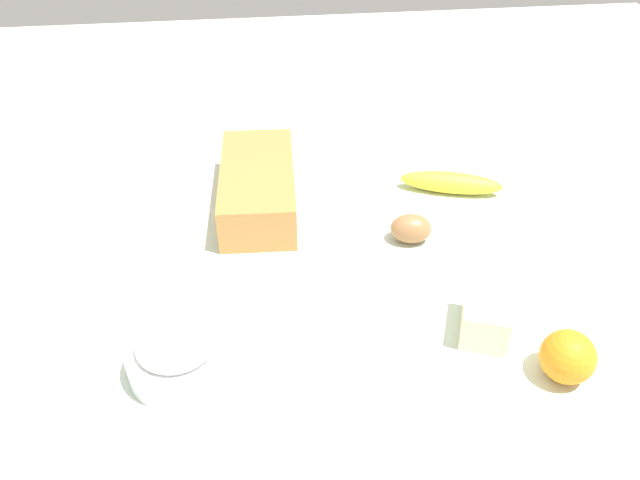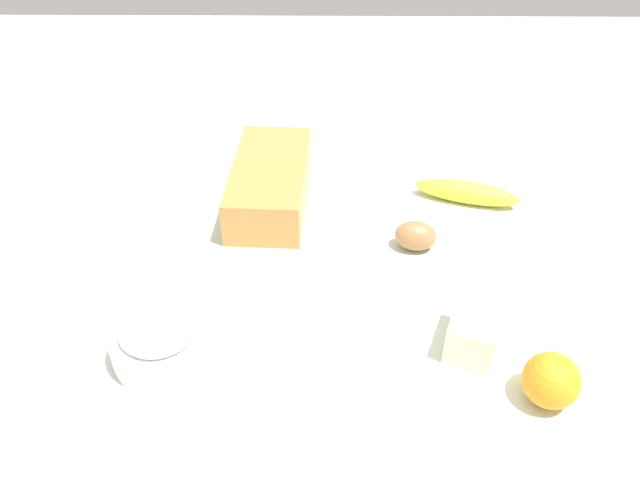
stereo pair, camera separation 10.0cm
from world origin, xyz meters
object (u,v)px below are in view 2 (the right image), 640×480
object	(u,v)px
banana	(467,192)
egg_near_butter	(415,236)
loaf_pan	(270,182)
flour_bowl	(160,338)
orange_fruit	(551,380)
butter_block	(474,331)

from	to	relation	value
banana	egg_near_butter	size ratio (longest dim) A/B	2.73
loaf_pan	banana	world-z (taller)	loaf_pan
flour_bowl	banana	world-z (taller)	flour_bowl
banana	orange_fruit	distance (m)	0.45
orange_fruit	butter_block	xyz separation A→B (m)	(0.09, 0.08, -0.01)
loaf_pan	egg_near_butter	bearing A→B (deg)	-115.84
egg_near_butter	butter_block	bearing A→B (deg)	-165.98
butter_block	egg_near_butter	size ratio (longest dim) A/B	1.29
banana	egg_near_butter	world-z (taller)	egg_near_butter
flour_bowl	butter_block	bearing A→B (deg)	-87.17
butter_block	orange_fruit	bearing A→B (deg)	-138.44
egg_near_butter	banana	bearing A→B (deg)	-38.47
butter_block	egg_near_butter	xyz separation A→B (m)	(0.22, 0.06, -0.00)
loaf_pan	egg_near_butter	size ratio (longest dim) A/B	4.10
flour_bowl	banana	xyz separation A→B (m)	(0.38, -0.48, -0.01)
flour_bowl	egg_near_butter	distance (m)	0.44
loaf_pan	orange_fruit	distance (m)	0.59
loaf_pan	orange_fruit	size ratio (longest dim) A/B	3.95
banana	egg_near_butter	xyz separation A→B (m)	(-0.14, 0.11, 0.01)
flour_bowl	butter_block	xyz separation A→B (m)	(0.02, -0.43, -0.00)
orange_fruit	egg_near_butter	bearing A→B (deg)	23.43
banana	loaf_pan	bearing A→B (deg)	90.30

